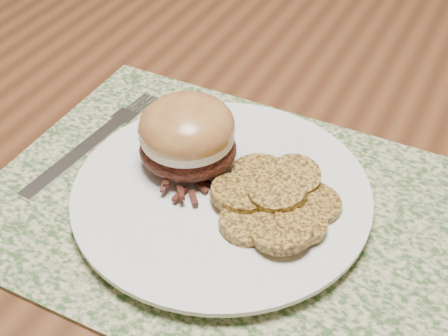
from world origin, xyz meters
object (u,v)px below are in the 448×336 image
at_px(pork_sandwich, 187,136).
at_px(fork, 94,141).
at_px(dining_table, 126,158).
at_px(dinner_plate, 222,195).

distance_m(pork_sandwich, fork, 0.12).
height_order(dining_table, fork, fork).
bearing_deg(dining_table, fork, -74.86).
bearing_deg(pork_sandwich, dinner_plate, -38.87).
distance_m(dinner_plate, pork_sandwich, 0.06).
xyz_separation_m(pork_sandwich, fork, (-0.11, 0.00, -0.05)).
bearing_deg(fork, dining_table, 110.41).
relative_size(dining_table, fork, 7.50).
xyz_separation_m(dining_table, pork_sandwich, (0.13, -0.07, 0.13)).
bearing_deg(pork_sandwich, fork, 163.24).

